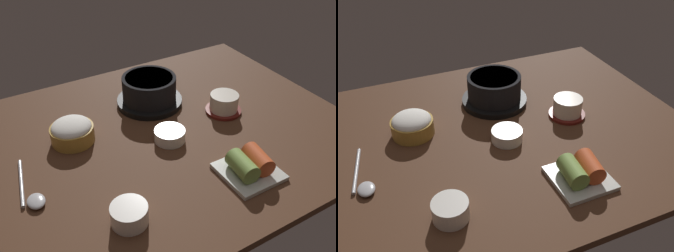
{
  "view_description": "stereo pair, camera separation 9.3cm",
  "coord_description": "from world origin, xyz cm",
  "views": [
    {
      "loc": [
        -36.81,
        -67.95,
        58.7
      ],
      "look_at": [
        2.0,
        -2.0,
        5.0
      ],
      "focal_mm": 40.46,
      "sensor_mm": 36.0,
      "label": 1
    },
    {
      "loc": [
        -28.49,
        -72.19,
        58.7
      ],
      "look_at": [
        2.0,
        -2.0,
        5.0
      ],
      "focal_mm": 40.46,
      "sensor_mm": 36.0,
      "label": 2
    }
  ],
  "objects": [
    {
      "name": "dining_table",
      "position": [
        0.0,
        0.0,
        1.0
      ],
      "size": [
        100.0,
        76.0,
        2.0
      ],
      "primitive_type": "cube",
      "color": "#4C2D1C",
      "rests_on": "ground"
    },
    {
      "name": "stone_pot",
      "position": [
        5.4,
        14.1,
        6.09
      ],
      "size": [
        18.4,
        18.4,
        8.36
      ],
      "color": "black",
      "rests_on": "dining_table"
    },
    {
      "name": "rice_bowl",
      "position": [
        -19.14,
        8.13,
        4.9
      ],
      "size": [
        10.61,
        10.61,
        5.89
      ],
      "color": "#B78C38",
      "rests_on": "dining_table"
    },
    {
      "name": "tea_cup_with_saucer",
      "position": [
        20.86,
        -0.0,
        4.6
      ],
      "size": [
        9.87,
        9.87,
        5.35
      ],
      "color": "maroon",
      "rests_on": "dining_table"
    },
    {
      "name": "banchan_cup_center",
      "position": [
        1.48,
        -3.75,
        3.62
      ],
      "size": [
        7.69,
        7.69,
        3.0
      ],
      "color": "white",
      "rests_on": "dining_table"
    },
    {
      "name": "kimchi_plate",
      "position": [
        10.27,
        -23.09,
        4.22
      ],
      "size": [
        12.29,
        12.29,
        5.32
      ],
      "color": "silver",
      "rests_on": "dining_table"
    },
    {
      "name": "side_bowl_near",
      "position": [
        -18.34,
        -22.15,
        4.11
      ],
      "size": [
        7.31,
        7.31,
        3.96
      ],
      "color": "white",
      "rests_on": "dining_table"
    },
    {
      "name": "spoon",
      "position": [
        -32.94,
        -6.15,
        2.62
      ],
      "size": [
        4.82,
        17.1,
        1.35
      ],
      "color": "#B7B7BC",
      "rests_on": "dining_table"
    }
  ]
}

